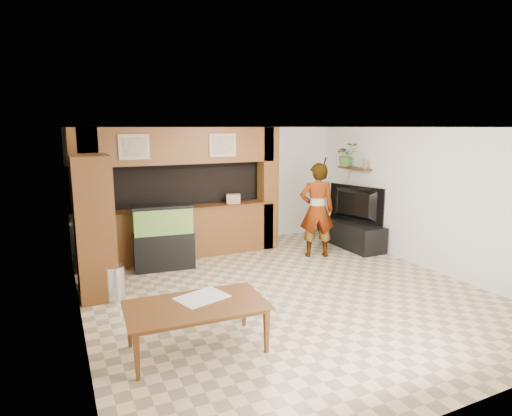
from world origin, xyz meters
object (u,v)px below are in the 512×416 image
aquarium (164,238)px  person (317,210)px  pantry_cabinet (94,227)px  dining_table (198,328)px  television (353,204)px

aquarium → person: person is taller
aquarium → pantry_cabinet: bearing=-140.9°
pantry_cabinet → dining_table: 2.64m
pantry_cabinet → dining_table: (0.89, -2.34, -0.81)m
aquarium → person: 3.06m
dining_table → pantry_cabinet: bearing=113.9°
person → dining_table: person is taller
television → dining_table: television is taller
aquarium → television: (4.10, -0.25, 0.36)m
aquarium → television: television is taller
aquarium → dining_table: bearing=-89.7°
person → dining_table: size_ratio=1.17×
pantry_cabinet → person: (4.24, 0.26, -0.14)m
pantry_cabinet → aquarium: (1.25, 0.79, -0.51)m
television → person: bearing=87.2°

